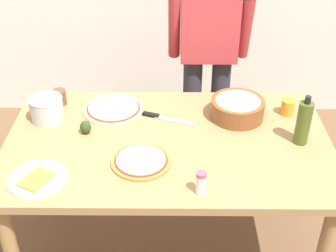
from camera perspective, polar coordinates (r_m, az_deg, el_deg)
name	(u,v)px	position (r m, az deg, el deg)	size (l,w,h in m)	color
ground	(168,247)	(2.77, -0.01, -14.69)	(8.00, 8.00, 0.00)	brown
dining_table	(168,155)	(2.32, -0.01, -3.59)	(1.60, 0.96, 0.76)	#A37A4C
person_cook	(209,44)	(2.85, 5.05, 10.04)	(0.49, 0.25, 1.62)	#2D2D38
pizza_raw_on_board	(113,109)	(2.51, -6.75, 2.12)	(0.33, 0.33, 0.02)	beige
pizza_cooked_on_tray	(141,161)	(2.12, -3.34, -4.33)	(0.28, 0.28, 0.02)	#C67A33
plate_with_slice	(37,179)	(2.10, -15.83, -6.26)	(0.26, 0.26, 0.02)	white
popcorn_bowl	(237,107)	(2.44, 8.57, 2.35)	(0.28, 0.28, 0.11)	brown
olive_oil_bottle	(303,123)	(2.28, 16.39, 0.41)	(0.07, 0.07, 0.26)	#47561E
steel_pot	(47,109)	(2.47, -14.75, 2.07)	(0.17, 0.17, 0.13)	#B7B7BC
cup_orange	(288,107)	(2.52, 14.58, 2.26)	(0.07, 0.07, 0.09)	orange
cup_small_brown	(60,97)	(2.60, -13.22, 3.49)	(0.07, 0.07, 0.09)	brown
salt_shaker	(201,183)	(1.93, 4.09, -7.01)	(0.04, 0.04, 0.11)	white
chef_knife	(162,117)	(2.43, -0.73, 1.07)	(0.28, 0.12, 0.02)	silver
avocado	(86,127)	(2.33, -10.15, -0.14)	(0.06, 0.06, 0.07)	#2D4219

